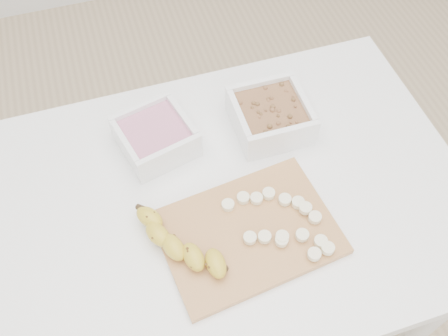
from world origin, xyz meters
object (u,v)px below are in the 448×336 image
object	(u,v)px
bowl_yogurt	(156,136)
banana	(181,244)
bowl_granola	(270,115)
cutting_board	(248,233)
table	(228,218)

from	to	relation	value
bowl_yogurt	banana	bearing A→B (deg)	-92.69
bowl_yogurt	bowl_granola	distance (m)	0.26
cutting_board	banana	distance (m)	0.13
bowl_granola	cutting_board	size ratio (longest dim) A/B	0.49
table	bowl_granola	bearing A→B (deg)	45.43
table	cutting_board	xyz separation A→B (m)	(0.01, -0.10, 0.10)
cutting_board	banana	size ratio (longest dim) A/B	1.58
bowl_yogurt	banana	world-z (taller)	bowl_yogurt
bowl_granola	cutting_board	world-z (taller)	bowl_granola
table	banana	xyz separation A→B (m)	(-0.12, -0.09, 0.13)
bowl_granola	banana	size ratio (longest dim) A/B	0.77
banana	bowl_granola	bearing A→B (deg)	17.25
bowl_granola	cutting_board	bearing A→B (deg)	-119.16
cutting_board	table	bearing A→B (deg)	95.62
bowl_granola	banana	bearing A→B (deg)	-138.19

